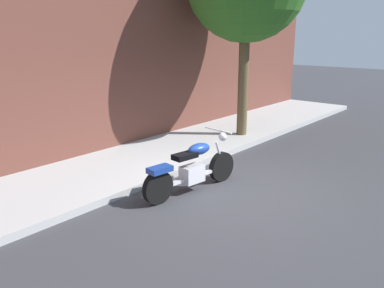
% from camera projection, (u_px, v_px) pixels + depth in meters
% --- Properties ---
extents(ground_plane, '(60.00, 60.00, 0.00)m').
position_uv_depth(ground_plane, '(235.00, 192.00, 7.58)').
color(ground_plane, '#38383D').
extents(sidewalk, '(19.93, 2.44, 0.14)m').
position_uv_depth(sidewalk, '(141.00, 161.00, 9.19)').
color(sidewalk, '#AFAFAF').
rests_on(sidewalk, ground).
extents(motorcycle, '(2.26, 0.71, 1.11)m').
position_uv_depth(motorcycle, '(192.00, 169.00, 7.48)').
color(motorcycle, black).
rests_on(motorcycle, ground).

